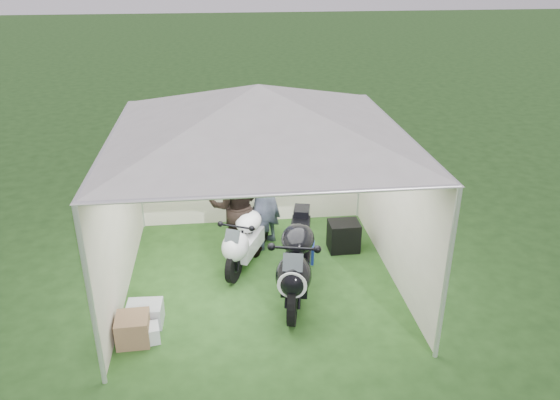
# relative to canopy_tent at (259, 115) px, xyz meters

# --- Properties ---
(ground) EXTENTS (80.00, 80.00, 0.00)m
(ground) POSITION_rel_canopy_tent_xyz_m (0.00, -0.03, -2.58)
(ground) COLOR #224618
(ground) RESTS_ON ground
(canopy_tent) EXTENTS (5.66, 5.66, 3.00)m
(canopy_tent) POSITION_rel_canopy_tent_xyz_m (0.00, 0.00, 0.00)
(canopy_tent) COLOR silver
(canopy_tent) RESTS_ON ground
(motorcycle_white) EXTENTS (0.93, 1.67, 0.88)m
(motorcycle_white) POSITION_rel_canopy_tent_xyz_m (-0.20, 0.44, -2.09)
(motorcycle_white) COLOR black
(motorcycle_white) RESTS_ON ground
(motorcycle_black) EXTENTS (0.78, 2.14, 1.06)m
(motorcycle_black) POSITION_rel_canopy_tent_xyz_m (0.47, -0.53, -1.98)
(motorcycle_black) COLOR black
(motorcycle_black) RESTS_ON ground
(paddock_stand) EXTENTS (0.47, 0.35, 0.32)m
(paddock_stand) POSITION_rel_canopy_tent_xyz_m (0.68, 0.43, -2.42)
(paddock_stand) COLOR #2236B8
(paddock_stand) RESTS_ON ground
(person_dark_jacket) EXTENTS (0.85, 0.66, 1.74)m
(person_dark_jacket) POSITION_rel_canopy_tent_xyz_m (-0.34, 0.81, -1.71)
(person_dark_jacket) COLOR black
(person_dark_jacket) RESTS_ON ground
(person_blue_jacket) EXTENTS (0.79, 0.86, 1.98)m
(person_blue_jacket) POSITION_rel_canopy_tent_xyz_m (0.14, 1.02, -1.59)
(person_blue_jacket) COLOR slate
(person_blue_jacket) RESTS_ON ground
(equipment_box) EXTENTS (0.51, 0.41, 0.50)m
(equipment_box) POSITION_rel_canopy_tent_xyz_m (1.44, 0.72, -2.32)
(equipment_box) COLOR black
(equipment_box) RESTS_ON ground
(crate_0) EXTENTS (0.48, 0.38, 0.31)m
(crate_0) POSITION_rel_canopy_tent_xyz_m (-1.64, -0.97, -2.42)
(crate_0) COLOR silver
(crate_0) RESTS_ON ground
(crate_1) EXTENTS (0.43, 0.43, 0.37)m
(crate_1) POSITION_rel_canopy_tent_xyz_m (-1.75, -1.31, -2.39)
(crate_1) COLOR brown
(crate_1) RESTS_ON ground
(crate_2) EXTENTS (0.34, 0.30, 0.22)m
(crate_2) POSITION_rel_canopy_tent_xyz_m (-1.57, -1.33, -2.46)
(crate_2) COLOR silver
(crate_2) RESTS_ON ground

